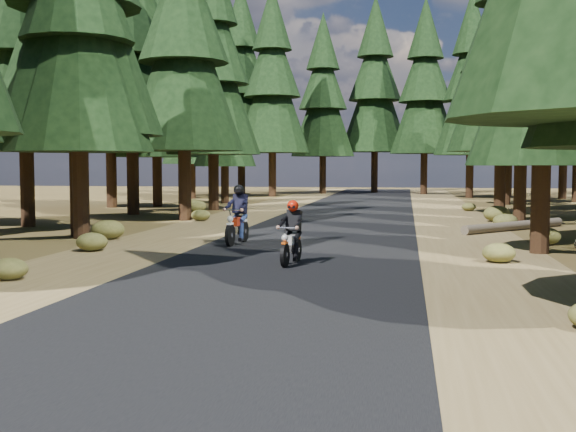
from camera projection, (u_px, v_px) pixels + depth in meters
The scene contains 9 objects.
ground at pixel (276, 273), 15.09m from camera, with size 120.00×120.00×0.00m, color #4A391A.
road at pixel (308, 247), 20.01m from camera, with size 6.00×100.00×0.01m, color black.
shoulder_l at pixel (150, 244), 20.75m from camera, with size 3.20×100.00×0.01m, color brown.
shoulder_r at pixel (479, 250), 19.26m from camera, with size 3.20×100.00×0.01m, color brown.
pine_forest at pixel (352, 50), 35.25m from camera, with size 34.59×55.08×16.32m.
log_near at pixel (515, 226), 25.08m from camera, with size 0.32×0.32×5.64m, color #4C4233.
understory_shrubs at pixel (328, 224), 24.32m from camera, with size 14.99×30.91×0.67m.
rider_lead at pixel (291, 243), 16.37m from camera, with size 0.66×1.67×1.45m.
rider_follow at pixel (237, 225), 20.53m from camera, with size 0.74×1.94×1.69m.
Camera 1 is at (2.67, -14.73, 2.25)m, focal length 45.00 mm.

